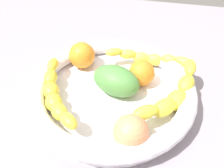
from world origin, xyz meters
TOP-DOWN VIEW (x-y plane):
  - kitchen_counter at (0.00, 0.00)cm, footprint 120.00×120.00cm
  - fruit_bowl at (0.00, 0.00)cm, footprint 37.77×37.77cm
  - banana_draped_left at (11.88, -6.85)cm, footprint 5.93×22.24cm
  - banana_draped_right at (-0.65, -13.73)cm, footprint 21.58×13.45cm
  - banana_arching_top at (-5.69, 11.30)cm, footprint 20.04×13.92cm
  - orange_front at (5.23, -6.01)cm, footprint 6.17×6.17cm
  - orange_mid_left at (8.60, 9.84)cm, footprint 6.77×6.77cm
  - mango_green at (1.01, -0.70)cm, footprint 10.50×12.95cm
  - peach_blush at (-12.23, -6.19)cm, footprint 6.68×6.68cm

SIDE VIEW (x-z plane):
  - kitchen_counter at x=0.00cm, z-range 0.00..3.00cm
  - fruit_bowl at x=0.00cm, z-range 3.09..8.78cm
  - banana_draped_left at x=11.88cm, z-range 5.53..10.19cm
  - banana_arching_top at x=-5.69cm, z-range 5.54..10.24cm
  - orange_front at x=5.23cm, z-range 4.91..11.08cm
  - banana_draped_right at x=-0.65cm, z-range 5.22..11.10cm
  - mango_green at x=1.01cm, z-range 4.91..11.50cm
  - peach_blush at x=-12.23cm, z-range 4.91..11.59cm
  - orange_mid_left at x=8.60cm, z-range 4.91..11.68cm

